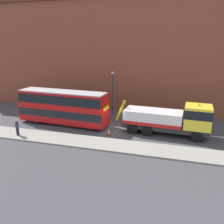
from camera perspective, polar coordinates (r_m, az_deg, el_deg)
ground_plane at (r=26.35m, az=0.71°, el=-4.38°), size 120.00×120.00×0.00m
near_kerb at (r=22.60m, az=-2.07°, el=-7.88°), size 60.00×2.80×0.15m
building_facade at (r=32.51m, az=4.57°, el=14.15°), size 60.00×1.50×16.00m
recovery_tow_truck at (r=25.18m, az=14.09°, el=-1.67°), size 10.21×3.21×3.67m
double_decker_bus at (r=28.16m, az=-12.00°, el=1.41°), size 11.16×3.25×4.06m
pedestrian_onlooker at (r=26.12m, az=-22.33°, el=-3.58°), size 0.42×0.48×1.71m
traffic_cone_near_bus at (r=24.69m, az=-0.74°, el=-5.02°), size 0.36×0.36×0.72m
street_lamp at (r=31.36m, az=0.14°, el=5.65°), size 0.36×0.36×5.83m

